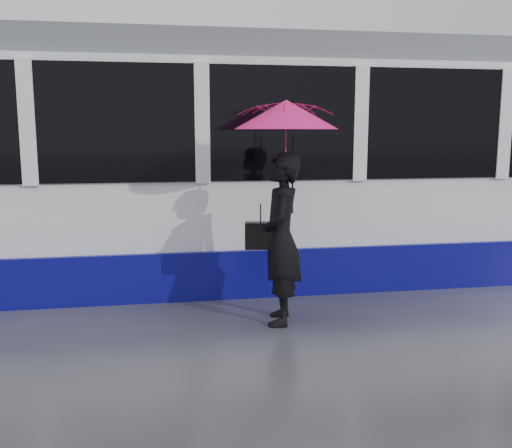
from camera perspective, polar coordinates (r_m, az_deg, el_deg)
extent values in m
plane|color=#2F2F35|center=(6.10, -3.52, -10.95)|extent=(90.00, 90.00, 0.00)
cube|color=#3F3D38|center=(7.79, -4.99, -6.40)|extent=(34.00, 0.07, 0.02)
cube|color=#3F3D38|center=(9.18, -5.77, -4.00)|extent=(34.00, 0.07, 0.02)
cube|color=white|center=(8.27, -16.48, 4.84)|extent=(24.00, 2.40, 2.95)
cube|color=#0B096F|center=(8.44, -16.10, -3.40)|extent=(24.00, 2.56, 0.62)
cube|color=black|center=(8.25, -16.70, 9.52)|extent=(23.00, 2.48, 1.40)
cube|color=slate|center=(8.32, -17.02, 16.24)|extent=(23.60, 2.20, 0.35)
imported|color=black|center=(6.22, 2.49, -1.53)|extent=(0.58, 0.76, 1.89)
imported|color=#FF1589|center=(6.13, 3.02, 8.12)|extent=(1.21, 1.23, 0.94)
cone|color=#FF1589|center=(6.13, 3.04, 10.88)|extent=(1.30, 1.30, 0.31)
cylinder|color=black|center=(6.14, 3.05, 12.53)|extent=(0.01, 0.01, 0.07)
cylinder|color=black|center=(6.19, 3.69, 4.85)|extent=(0.02, 0.02, 0.82)
cube|color=black|center=(6.19, 0.46, -1.15)|extent=(0.36, 0.21, 0.29)
cylinder|color=black|center=(6.16, 0.46, 1.01)|extent=(0.01, 0.01, 0.18)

